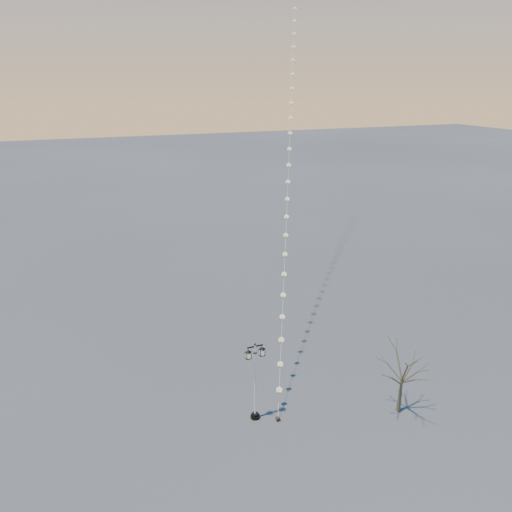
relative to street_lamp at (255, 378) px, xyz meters
name	(u,v)px	position (x,y,z in m)	size (l,w,h in m)	color
ground	(286,423)	(1.43, -0.99, -2.58)	(300.00, 300.00, 0.00)	#484949
street_lamp	(255,378)	(0.00, 0.00, 0.00)	(1.18, 0.52, 4.66)	black
bare_tree	(403,370)	(7.73, -2.34, 0.10)	(2.33, 2.33, 3.86)	#48402D
kite_train	(291,103)	(9.37, 16.31, 13.19)	(17.19, 34.58, 31.70)	black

